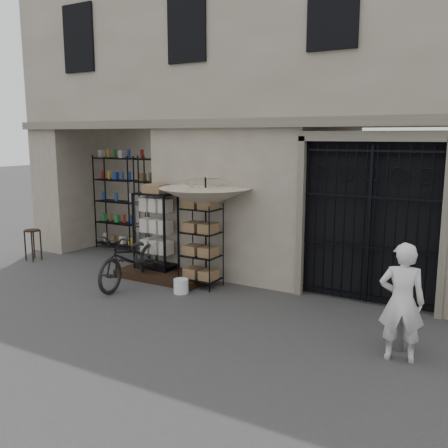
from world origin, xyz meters
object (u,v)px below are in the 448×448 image
Objects in this scene: wire_rack at (201,246)px; wooden_stool at (33,244)px; display_cabinet at (156,235)px; steel_bollard at (400,325)px; market_umbrella at (206,192)px; shopkeeper at (398,359)px; bicycle at (132,284)px; white_bucket at (181,286)px.

wire_rack is 2.22× the size of wooden_stool.
steel_bollard is at bearing -10.18° from display_cabinet.
market_umbrella reaches higher than display_cabinet.
wire_rack is at bearing -32.47° from shopkeeper.
steel_bollard reaches higher than shopkeeper.
wire_rack reaches higher than bicycle.
bicycle is 3.45m from wooden_stool.
white_bucket is at bearing -108.56° from wire_rack.
steel_bollard is at bearing -12.43° from bicycle.
wooden_stool is at bearing -20.65° from shopkeeper.
wire_rack is 4.27m from steel_bollard.
wooden_stool is at bearing 174.40° from steel_bollard.
display_cabinet is 1.64m from white_bucket.
market_umbrella is 4.53m from steel_bollard.
bicycle is 5.42m from steel_bollard.
bicycle is 1.28× the size of shopkeeper.
display_cabinet is at bearing 8.63° from wooden_stool.
display_cabinet is at bearing -30.29° from shopkeeper.
bicycle is at bearing -177.45° from white_bucket.
shopkeeper is (0.06, -0.32, -0.37)m from steel_bollard.
display_cabinet is at bearing 176.43° from market_umbrella.
market_umbrella is 1.26× the size of bicycle.
bicycle is 2.75× the size of wooden_stool.
market_umbrella is 9.14× the size of white_bucket.
display_cabinet is 6.20× the size of white_bucket.
display_cabinet is 1.09× the size of shopkeeper.
white_bucket is (-0.12, -0.72, -1.76)m from market_umbrella.
bicycle reaches higher than steel_bollard.
wooden_stool is 8.94m from shopkeeper.
shopkeeper is at bearing -29.42° from wire_rack.
market_umbrella is at bearing 23.57° from bicycle.
bicycle reaches higher than white_bucket.
wooden_stool is 8.83m from steel_bollard.
wooden_stool is (-3.39, -0.51, -0.49)m from display_cabinet.
white_bucket is at bearing 172.18° from steel_bollard.
steel_bollard is (4.06, -1.29, -1.52)m from market_umbrella.
white_bucket is at bearing -99.15° from market_umbrella.
steel_bollard is (8.79, -0.86, -0.03)m from wooden_stool.
wooden_stool is 0.47× the size of shopkeeper.
steel_bollard is at bearing -7.82° from white_bucket.
white_bucket is 4.34m from shopkeeper.
wire_rack is 5.84× the size of white_bucket.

